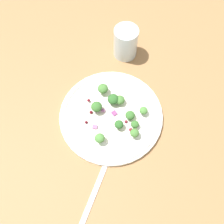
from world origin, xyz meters
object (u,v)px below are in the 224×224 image
at_px(broccoli_floret_1, 113,99).
at_px(water_glass, 126,42).
at_px(plate, 112,115).
at_px(broccoli_floret_2, 119,125).
at_px(broccoli_floret_0, 130,115).
at_px(fork, 99,181).

bearing_deg(broccoli_floret_1, water_glass, -110.71).
bearing_deg(plate, broccoli_floret_2, 105.99).
distance_m(plate, broccoli_floret_0, 0.05).
xyz_separation_m(broccoli_floret_2, water_glass, (-0.06, -0.24, 0.02)).
xyz_separation_m(broccoli_floret_0, broccoli_floret_1, (0.04, -0.05, 0.00)).
bearing_deg(broccoli_floret_2, plate, -74.01).
relative_size(broccoli_floret_1, water_glass, 0.32).
xyz_separation_m(plate, broccoli_floret_2, (-0.01, 0.04, 0.02)).
bearing_deg(broccoli_floret_2, broccoli_floret_0, -146.18).
xyz_separation_m(broccoli_floret_1, broccoli_floret_2, (-0.00, 0.07, -0.00)).
xyz_separation_m(fork, water_glass, (-0.13, -0.37, 0.04)).
distance_m(broccoli_floret_1, broccoli_floret_2, 0.07).
xyz_separation_m(plate, water_glass, (-0.07, -0.20, 0.04)).
height_order(broccoli_floret_1, broccoli_floret_2, broccoli_floret_1).
bearing_deg(broccoli_floret_2, broccoli_floret_1, -88.09).
height_order(plate, broccoli_floret_0, broccoli_floret_0).
bearing_deg(water_glass, broccoli_floret_0, 82.63).
relative_size(broccoli_floret_2, water_glass, 0.24).
distance_m(broccoli_floret_0, water_glass, 0.22).
height_order(plate, fork, plate).
bearing_deg(plate, water_glass, -109.73).
height_order(broccoli_floret_2, fork, broccoli_floret_2).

